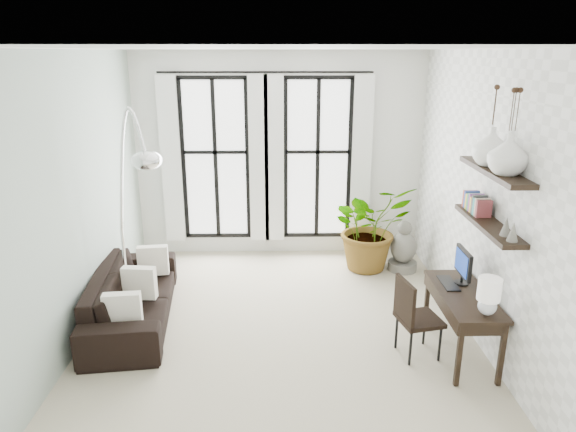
{
  "coord_description": "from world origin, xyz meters",
  "views": [
    {
      "loc": [
        0.01,
        -5.47,
        3.16
      ],
      "look_at": [
        0.1,
        0.3,
        1.31
      ],
      "focal_mm": 32.0,
      "sensor_mm": 36.0,
      "label": 1
    }
  ],
  "objects_px": {
    "desk_chair": "(413,313)",
    "buddha": "(403,250)",
    "desk": "(465,299)",
    "plant": "(370,227)",
    "sofa": "(133,296)",
    "arc_lamp": "(134,182)"
  },
  "relations": [
    {
      "from": "desk_chair",
      "to": "buddha",
      "type": "distance_m",
      "value": 2.36
    },
    {
      "from": "desk",
      "to": "desk_chair",
      "type": "bearing_deg",
      "value": 176.37
    },
    {
      "from": "plant",
      "to": "desk_chair",
      "type": "xyz_separation_m",
      "value": [
        0.06,
        -2.4,
        -0.15
      ]
    },
    {
      "from": "sofa",
      "to": "buddha",
      "type": "height_order",
      "value": "buddha"
    },
    {
      "from": "plant",
      "to": "desk",
      "type": "height_order",
      "value": "plant"
    },
    {
      "from": "desk",
      "to": "desk_chair",
      "type": "xyz_separation_m",
      "value": [
        -0.53,
        0.03,
        -0.18
      ]
    },
    {
      "from": "sofa",
      "to": "arc_lamp",
      "type": "relative_size",
      "value": 0.86
    },
    {
      "from": "plant",
      "to": "buddha",
      "type": "height_order",
      "value": "plant"
    },
    {
      "from": "desk_chair",
      "to": "plant",
      "type": "bearing_deg",
      "value": 78.82
    },
    {
      "from": "desk",
      "to": "arc_lamp",
      "type": "relative_size",
      "value": 0.48
    },
    {
      "from": "arc_lamp",
      "to": "sofa",
      "type": "bearing_deg",
      "value": -139.93
    },
    {
      "from": "sofa",
      "to": "desk_chair",
      "type": "height_order",
      "value": "desk_chair"
    },
    {
      "from": "desk",
      "to": "arc_lamp",
      "type": "bearing_deg",
      "value": 165.13
    },
    {
      "from": "arc_lamp",
      "to": "buddha",
      "type": "height_order",
      "value": "arc_lamp"
    },
    {
      "from": "sofa",
      "to": "buddha",
      "type": "relative_size",
      "value": 2.87
    },
    {
      "from": "plant",
      "to": "buddha",
      "type": "relative_size",
      "value": 1.7
    },
    {
      "from": "arc_lamp",
      "to": "plant",
      "type": "bearing_deg",
      "value": 25.82
    },
    {
      "from": "desk_chair",
      "to": "buddha",
      "type": "height_order",
      "value": "desk_chair"
    },
    {
      "from": "desk",
      "to": "buddha",
      "type": "distance_m",
      "value": 2.37
    },
    {
      "from": "arc_lamp",
      "to": "buddha",
      "type": "bearing_deg",
      "value": 21.26
    },
    {
      "from": "plant",
      "to": "desk_chair",
      "type": "distance_m",
      "value": 2.41
    },
    {
      "from": "plant",
      "to": "buddha",
      "type": "bearing_deg",
      "value": -10.23
    }
  ]
}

